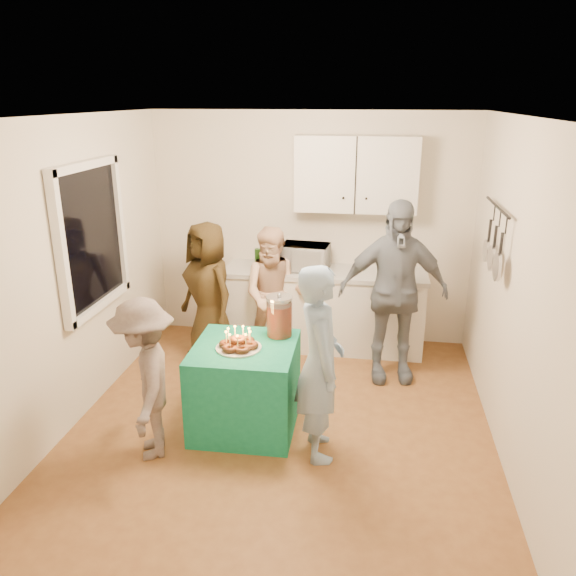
# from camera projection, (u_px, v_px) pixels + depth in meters

# --- Properties ---
(floor) EXTENTS (4.00, 4.00, 0.00)m
(floor) POSITION_uv_depth(u_px,v_px,m) (282.00, 424.00, 4.94)
(floor) COLOR brown
(floor) RESTS_ON ground
(ceiling) EXTENTS (4.00, 4.00, 0.00)m
(ceiling) POSITION_uv_depth(u_px,v_px,m) (281.00, 116.00, 4.10)
(ceiling) COLOR white
(ceiling) RESTS_ON floor
(back_wall) EXTENTS (3.60, 3.60, 0.00)m
(back_wall) POSITION_uv_depth(u_px,v_px,m) (310.00, 229.00, 6.39)
(back_wall) COLOR silver
(back_wall) RESTS_ON floor
(left_wall) EXTENTS (4.00, 4.00, 0.00)m
(left_wall) POSITION_uv_depth(u_px,v_px,m) (73.00, 274.00, 4.78)
(left_wall) COLOR silver
(left_wall) RESTS_ON floor
(right_wall) EXTENTS (4.00, 4.00, 0.00)m
(right_wall) POSITION_uv_depth(u_px,v_px,m) (515.00, 296.00, 4.26)
(right_wall) COLOR silver
(right_wall) RESTS_ON floor
(window_night) EXTENTS (0.04, 1.00, 1.20)m
(window_night) POSITION_uv_depth(u_px,v_px,m) (90.00, 237.00, 4.98)
(window_night) COLOR black
(window_night) RESTS_ON left_wall
(counter) EXTENTS (2.20, 0.58, 0.86)m
(counter) POSITION_uv_depth(u_px,v_px,m) (324.00, 311.00, 6.36)
(counter) COLOR white
(counter) RESTS_ON floor
(countertop) EXTENTS (2.24, 0.62, 0.05)m
(countertop) POSITION_uv_depth(u_px,v_px,m) (325.00, 272.00, 6.21)
(countertop) COLOR beige
(countertop) RESTS_ON counter
(upper_cabinet) EXTENTS (1.30, 0.30, 0.80)m
(upper_cabinet) POSITION_uv_depth(u_px,v_px,m) (356.00, 174.00, 5.96)
(upper_cabinet) COLOR white
(upper_cabinet) RESTS_ON back_wall
(pot_rack) EXTENTS (0.12, 1.00, 0.60)m
(pot_rack) POSITION_uv_depth(u_px,v_px,m) (492.00, 236.00, 4.82)
(pot_rack) COLOR black
(pot_rack) RESTS_ON right_wall
(microwave) EXTENTS (0.55, 0.39, 0.29)m
(microwave) POSITION_uv_depth(u_px,v_px,m) (305.00, 257.00, 6.19)
(microwave) COLOR white
(microwave) RESTS_ON countertop
(party_table) EXTENTS (0.86, 0.86, 0.76)m
(party_table) POSITION_uv_depth(u_px,v_px,m) (245.00, 386.00, 4.81)
(party_table) COLOR #127C55
(party_table) RESTS_ON floor
(donut_cake) EXTENTS (0.38, 0.38, 0.18)m
(donut_cake) POSITION_uv_depth(u_px,v_px,m) (238.00, 339.00, 4.61)
(donut_cake) COLOR #381C0C
(donut_cake) RESTS_ON party_table
(punch_jar) EXTENTS (0.22, 0.22, 0.34)m
(punch_jar) POSITION_uv_depth(u_px,v_px,m) (279.00, 317.00, 4.84)
(punch_jar) COLOR #B5300E
(punch_jar) RESTS_ON party_table
(man_birthday) EXTENTS (0.51, 0.65, 1.58)m
(man_birthday) POSITION_uv_depth(u_px,v_px,m) (320.00, 363.00, 4.32)
(man_birthday) COLOR #88A7C7
(man_birthday) RESTS_ON floor
(woman_back_left) EXTENTS (0.89, 0.84, 1.52)m
(woman_back_left) POSITION_uv_depth(u_px,v_px,m) (208.00, 292.00, 5.96)
(woman_back_left) COLOR #523C17
(woman_back_left) RESTS_ON floor
(woman_back_center) EXTENTS (0.76, 0.62, 1.46)m
(woman_back_center) POSITION_uv_depth(u_px,v_px,m) (275.00, 295.00, 5.98)
(woman_back_center) COLOR tan
(woman_back_center) RESTS_ON floor
(woman_back_right) EXTENTS (1.13, 0.61, 1.84)m
(woman_back_right) POSITION_uv_depth(u_px,v_px,m) (393.00, 292.00, 5.49)
(woman_back_right) COLOR black
(woman_back_right) RESTS_ON floor
(child_near_left) EXTENTS (0.75, 0.97, 1.32)m
(child_near_left) POSITION_uv_depth(u_px,v_px,m) (146.00, 379.00, 4.35)
(child_near_left) COLOR #5A4D48
(child_near_left) RESTS_ON floor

